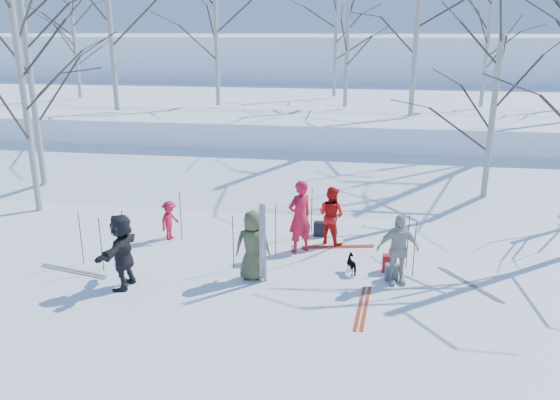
% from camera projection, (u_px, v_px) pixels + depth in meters
% --- Properties ---
extents(ground, '(120.00, 120.00, 0.00)m').
position_uv_depth(ground, '(270.00, 271.00, 12.94)').
color(ground, white).
rests_on(ground, ground).
extents(snow_ramp, '(70.00, 9.49, 4.12)m').
position_uv_depth(snow_ramp, '(303.00, 185.00, 19.50)').
color(snow_ramp, white).
rests_on(snow_ramp, ground).
extents(snow_plateau, '(70.00, 18.00, 2.20)m').
position_uv_depth(snow_plateau, '(324.00, 118.00, 28.67)').
color(snow_plateau, white).
rests_on(snow_plateau, ground).
extents(far_hill, '(90.00, 30.00, 6.00)m').
position_uv_depth(far_hill, '(342.00, 70.00, 48.18)').
color(far_hill, white).
rests_on(far_hill, ground).
extents(skier_olive_center, '(0.86, 0.63, 1.62)m').
position_uv_depth(skier_olive_center, '(253.00, 245.00, 12.32)').
color(skier_olive_center, '#41472A').
rests_on(skier_olive_center, ground).
extents(skier_red_north, '(0.81, 0.80, 1.89)m').
position_uv_depth(skier_red_north, '(300.00, 217.00, 13.81)').
color(skier_red_north, red).
rests_on(skier_red_north, ground).
extents(skier_redor_behind, '(0.96, 0.90, 1.56)m').
position_uv_depth(skier_redor_behind, '(331.00, 215.00, 14.42)').
color(skier_redor_behind, red).
rests_on(skier_redor_behind, ground).
extents(skier_red_seated, '(0.56, 0.78, 1.08)m').
position_uv_depth(skier_red_seated, '(170.00, 220.00, 14.76)').
color(skier_red_seated, red).
rests_on(skier_red_seated, ground).
extents(skier_cream_east, '(1.02, 0.60, 1.63)m').
position_uv_depth(skier_cream_east, '(398.00, 249.00, 12.09)').
color(skier_cream_east, beige).
rests_on(skier_cream_east, ground).
extents(skier_grey_west, '(0.59, 1.60, 1.70)m').
position_uv_depth(skier_grey_west, '(122.00, 251.00, 11.90)').
color(skier_grey_west, black).
rests_on(skier_grey_west, ground).
extents(dog, '(0.45, 0.57, 0.44)m').
position_uv_depth(dog, '(353.00, 264.00, 12.76)').
color(dog, black).
rests_on(dog, ground).
extents(upright_ski_left, '(0.11, 0.17, 1.90)m').
position_uv_depth(upright_ski_left, '(261.00, 244.00, 12.05)').
color(upright_ski_left, silver).
rests_on(upright_ski_left, ground).
extents(upright_ski_right, '(0.09, 0.23, 1.89)m').
position_uv_depth(upright_ski_right, '(264.00, 244.00, 12.04)').
color(upright_ski_right, silver).
rests_on(upright_ski_right, ground).
extents(ski_pair_a, '(0.90, 1.97, 0.02)m').
position_uv_depth(ski_pair_a, '(338.00, 247.00, 14.35)').
color(ski_pair_a, '#A22D17').
rests_on(ski_pair_a, ground).
extents(ski_pair_b, '(0.54, 1.94, 0.02)m').
position_uv_depth(ski_pair_b, '(363.00, 308.00, 11.21)').
color(ski_pair_b, '#A22D17').
rests_on(ski_pair_b, ground).
extents(ski_pair_c, '(1.95, 2.08, 0.02)m').
position_uv_depth(ski_pair_c, '(470.00, 284.00, 12.25)').
color(ski_pair_c, silver).
rests_on(ski_pair_c, ground).
extents(ski_pair_d, '(1.05, 1.99, 0.02)m').
position_uv_depth(ski_pair_d, '(74.00, 271.00, 12.91)').
color(ski_pair_d, silver).
rests_on(ski_pair_d, ground).
extents(ski_pole_a, '(0.02, 0.02, 1.34)m').
position_uv_depth(ski_pole_a, '(276.00, 230.00, 13.66)').
color(ski_pole_a, black).
rests_on(ski_pole_a, ground).
extents(ski_pole_b, '(0.02, 0.02, 1.34)m').
position_uv_depth(ski_pole_b, '(414.00, 249.00, 12.46)').
color(ski_pole_b, black).
rests_on(ski_pole_b, ground).
extents(ski_pole_c, '(0.02, 0.02, 1.34)m').
position_uv_depth(ski_pole_c, '(233.00, 243.00, 12.84)').
color(ski_pole_c, black).
rests_on(ski_pole_c, ground).
extents(ski_pole_d, '(0.02, 0.02, 1.34)m').
position_uv_depth(ski_pole_d, '(101.00, 244.00, 12.75)').
color(ski_pole_d, black).
rests_on(ski_pole_d, ground).
extents(ski_pole_e, '(0.02, 0.02, 1.34)m').
position_uv_depth(ski_pole_e, '(181.00, 216.00, 14.71)').
color(ski_pole_e, black).
rests_on(ski_pole_e, ground).
extents(ski_pole_f, '(0.02, 0.02, 1.34)m').
position_uv_depth(ski_pole_f, '(81.00, 238.00, 13.14)').
color(ski_pole_f, black).
rests_on(ski_pole_f, ground).
extents(ski_pole_g, '(0.02, 0.02, 1.34)m').
position_uv_depth(ski_pole_g, '(124.00, 237.00, 13.20)').
color(ski_pole_g, black).
rests_on(ski_pole_g, ground).
extents(ski_pole_h, '(0.02, 0.02, 1.34)m').
position_uv_depth(ski_pole_h, '(312.00, 210.00, 15.20)').
color(ski_pole_h, black).
rests_on(ski_pole_h, ground).
extents(ski_pole_i, '(0.02, 0.02, 1.34)m').
position_uv_depth(ski_pole_i, '(408.00, 242.00, 12.93)').
color(ski_pole_i, black).
rests_on(ski_pole_i, ground).
extents(ski_pole_j, '(0.02, 0.02, 1.34)m').
position_uv_depth(ski_pole_j, '(300.00, 214.00, 14.86)').
color(ski_pole_j, black).
rests_on(ski_pole_j, ground).
extents(backpack_red, '(0.32, 0.22, 0.42)m').
position_uv_depth(backpack_red, '(389.00, 263.00, 12.84)').
color(backpack_red, '#A61919').
rests_on(backpack_red, ground).
extents(backpack_grey, '(0.30, 0.20, 0.38)m').
position_uv_depth(backpack_grey, '(392.00, 272.00, 12.42)').
color(backpack_grey, '#54565B').
rests_on(backpack_grey, ground).
extents(backpack_dark, '(0.34, 0.24, 0.40)m').
position_uv_depth(backpack_dark, '(320.00, 229.00, 15.10)').
color(backpack_dark, black).
rests_on(backpack_dark, ground).
extents(birch_plateau_a, '(4.13, 4.13, 5.05)m').
position_uv_depth(birch_plateau_a, '(347.00, 48.00, 23.39)').
color(birch_plateau_a, silver).
rests_on(birch_plateau_a, snow_plateau).
extents(birch_plateau_b, '(4.21, 4.21, 5.15)m').
position_uv_depth(birch_plateau_b, '(335.00, 44.00, 27.19)').
color(birch_plateau_b, silver).
rests_on(birch_plateau_b, snow_plateau).
extents(birch_plateau_c, '(4.56, 4.56, 5.65)m').
position_uv_depth(birch_plateau_c, '(216.00, 40.00, 23.84)').
color(birch_plateau_c, silver).
rests_on(birch_plateau_c, snow_plateau).
extents(birch_plateau_d, '(5.82, 5.82, 7.46)m').
position_uv_depth(birch_plateau_d, '(109.00, 18.00, 22.06)').
color(birch_plateau_d, silver).
rests_on(birch_plateau_d, snow_plateau).
extents(birch_plateau_f, '(3.74, 3.74, 4.48)m').
position_uv_depth(birch_plateau_f, '(486.00, 54.00, 23.48)').
color(birch_plateau_f, silver).
rests_on(birch_plateau_f, snow_plateau).
extents(birch_plateau_h, '(5.28, 5.28, 6.68)m').
position_uv_depth(birch_plateau_h, '(417.00, 28.00, 20.72)').
color(birch_plateau_h, silver).
rests_on(birch_plateau_h, snow_plateau).
extents(birch_plateau_i, '(3.77, 3.77, 4.52)m').
position_uv_depth(birch_plateau_i, '(76.00, 51.00, 26.67)').
color(birch_plateau_i, silver).
rests_on(birch_plateau_i, snow_plateau).
extents(birch_edge_a, '(5.02, 5.02, 6.31)m').
position_uv_depth(birch_edge_a, '(26.00, 110.00, 16.34)').
color(birch_edge_a, silver).
rests_on(birch_edge_a, ground).
extents(birch_edge_d, '(5.40, 5.40, 6.86)m').
position_uv_depth(birch_edge_d, '(33.00, 94.00, 18.09)').
color(birch_edge_d, silver).
rests_on(birch_edge_d, ground).
extents(birch_edge_e, '(4.36, 4.36, 5.36)m').
position_uv_depth(birch_edge_e, '(491.00, 126.00, 16.55)').
color(birch_edge_e, silver).
rests_on(birch_edge_e, ground).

